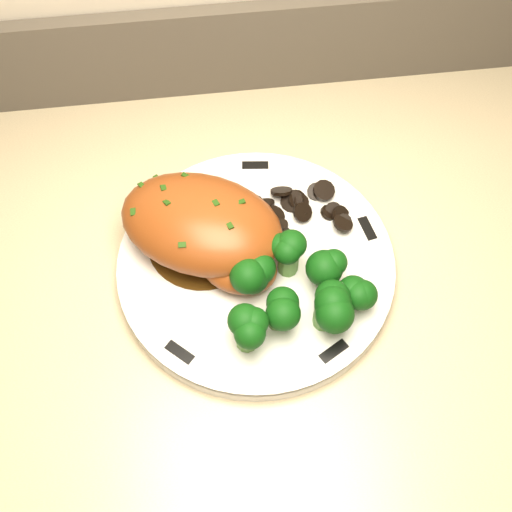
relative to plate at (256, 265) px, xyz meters
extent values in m
cylinder|color=silver|center=(0.00, 0.00, 0.00)|extent=(0.37, 0.37, 0.02)
cube|color=black|center=(0.13, 0.03, 0.01)|extent=(0.02, 0.03, 0.00)
cube|color=black|center=(0.01, 0.13, 0.01)|extent=(0.03, 0.01, 0.00)
cube|color=black|center=(-0.12, 0.05, 0.01)|extent=(0.02, 0.03, 0.00)
cube|color=black|center=(-0.09, -0.09, 0.01)|extent=(0.03, 0.03, 0.00)
cube|color=black|center=(0.06, -0.11, 0.01)|extent=(0.03, 0.02, 0.00)
cylinder|color=#3A240A|center=(-0.05, 0.03, 0.01)|extent=(0.12, 0.12, 0.00)
ellipsoid|color=brown|center=(-0.05, 0.03, 0.04)|extent=(0.21, 0.18, 0.07)
ellipsoid|color=brown|center=(-0.02, -0.02, 0.03)|extent=(0.10, 0.09, 0.04)
cube|color=#1B3B0C|center=(-0.10, 0.06, 0.07)|extent=(0.01, 0.01, 0.00)
cube|color=#1B3B0C|center=(-0.08, 0.05, 0.08)|extent=(0.01, 0.01, 0.00)
cube|color=#1B3B0C|center=(-0.06, 0.04, 0.08)|extent=(0.01, 0.01, 0.00)
cube|color=#1B3B0C|center=(-0.04, 0.03, 0.08)|extent=(0.01, 0.01, 0.00)
cube|color=#1B3B0C|center=(-0.02, 0.02, 0.08)|extent=(0.01, 0.01, 0.00)
cube|color=#1B3B0C|center=(0.00, 0.01, 0.07)|extent=(0.01, 0.01, 0.00)
cylinder|color=black|center=(0.09, 0.05, 0.01)|extent=(0.02, 0.02, 0.01)
cylinder|color=black|center=(0.08, 0.05, 0.02)|extent=(0.02, 0.02, 0.01)
cylinder|color=black|center=(0.08, 0.06, 0.02)|extent=(0.02, 0.02, 0.01)
cylinder|color=black|center=(0.07, 0.07, 0.01)|extent=(0.02, 0.02, 0.01)
cylinder|color=black|center=(0.07, 0.07, 0.02)|extent=(0.02, 0.02, 0.01)
cylinder|color=black|center=(0.06, 0.07, 0.02)|extent=(0.02, 0.02, 0.02)
cylinder|color=black|center=(0.05, 0.07, 0.01)|extent=(0.02, 0.02, 0.01)
cylinder|color=black|center=(0.04, 0.07, 0.02)|extent=(0.03, 0.03, 0.00)
cylinder|color=black|center=(0.03, 0.07, 0.02)|extent=(0.03, 0.03, 0.01)
cylinder|color=black|center=(0.02, 0.06, 0.01)|extent=(0.03, 0.03, 0.02)
cylinder|color=black|center=(0.02, 0.05, 0.02)|extent=(0.03, 0.03, 0.01)
cylinder|color=black|center=(0.02, 0.05, 0.02)|extent=(0.02, 0.02, 0.01)
cylinder|color=black|center=(0.02, 0.04, 0.01)|extent=(0.03, 0.03, 0.01)
cylinder|color=black|center=(0.02, 0.04, 0.02)|extent=(0.03, 0.03, 0.01)
cylinder|color=black|center=(0.03, 0.03, 0.02)|extent=(0.03, 0.03, 0.02)
cylinder|color=black|center=(0.04, 0.03, 0.01)|extent=(0.03, 0.03, 0.02)
cylinder|color=black|center=(0.05, 0.02, 0.02)|extent=(0.03, 0.03, 0.01)
cylinder|color=black|center=(0.06, 0.02, 0.02)|extent=(0.03, 0.03, 0.01)
cylinder|color=black|center=(0.07, 0.03, 0.01)|extent=(0.03, 0.03, 0.02)
cylinder|color=black|center=(0.07, 0.03, 0.02)|extent=(0.04, 0.04, 0.01)
cylinder|color=black|center=(0.08, 0.04, 0.02)|extent=(0.03, 0.04, 0.02)
cylinder|color=black|center=(0.08, 0.04, 0.01)|extent=(0.03, 0.03, 0.02)
cylinder|color=#508337|center=(-0.01, -0.03, 0.02)|extent=(0.02, 0.02, 0.03)
sphere|color=black|center=(-0.01, -0.03, 0.04)|extent=(0.03, 0.03, 0.03)
cylinder|color=#508337|center=(0.03, -0.01, 0.02)|extent=(0.02, 0.02, 0.03)
sphere|color=black|center=(0.03, -0.01, 0.04)|extent=(0.03, 0.03, 0.03)
cylinder|color=#508337|center=(0.07, -0.03, 0.02)|extent=(0.02, 0.02, 0.03)
sphere|color=black|center=(0.07, -0.03, 0.04)|extent=(0.03, 0.03, 0.03)
cylinder|color=#508337|center=(0.01, -0.07, 0.02)|extent=(0.02, 0.02, 0.03)
sphere|color=black|center=(0.01, -0.07, 0.04)|extent=(0.03, 0.03, 0.03)
cylinder|color=#508337|center=(0.06, -0.08, 0.02)|extent=(0.02, 0.02, 0.03)
sphere|color=black|center=(0.06, -0.08, 0.04)|extent=(0.03, 0.03, 0.03)
cylinder|color=#508337|center=(0.09, -0.06, 0.02)|extent=(0.02, 0.02, 0.03)
sphere|color=black|center=(0.09, -0.06, 0.04)|extent=(0.03, 0.03, 0.03)
cylinder|color=#508337|center=(-0.02, -0.09, 0.02)|extent=(0.02, 0.02, 0.03)
sphere|color=black|center=(-0.02, -0.09, 0.04)|extent=(0.03, 0.03, 0.03)
camera|label=1|loc=(-0.04, -0.34, 0.59)|focal=45.00mm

